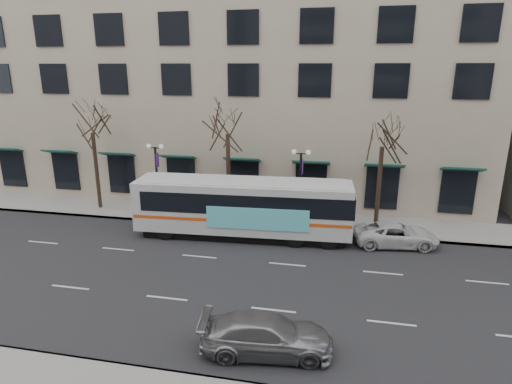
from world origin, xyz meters
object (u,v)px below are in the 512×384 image
(tree_far_mid, at_px, (227,120))
(city_bus, at_px, (244,206))
(tree_far_left, at_px, (91,119))
(tree_far_right, at_px, (383,132))
(lamp_post_left, at_px, (157,176))
(silver_car, at_px, (267,335))
(lamp_post_right, at_px, (300,184))
(white_pickup, at_px, (396,235))

(tree_far_mid, distance_m, city_bus, 6.05)
(tree_far_left, relative_size, tree_far_right, 1.03)
(lamp_post_left, bearing_deg, tree_far_right, 2.29)
(tree_far_left, xyz_separation_m, lamp_post_left, (5.01, -0.60, -3.75))
(tree_far_mid, height_order, silver_car, tree_far_mid)
(lamp_post_right, height_order, silver_car, lamp_post_right)
(city_bus, bearing_deg, tree_far_mid, 117.84)
(lamp_post_left, bearing_deg, city_bus, -19.42)
(city_bus, distance_m, white_pickup, 9.29)
(silver_car, bearing_deg, tree_far_right, -26.75)
(lamp_post_right, height_order, city_bus, lamp_post_right)
(tree_far_right, xyz_separation_m, lamp_post_right, (-4.99, -0.60, -3.48))
(tree_far_right, distance_m, city_bus, 9.79)
(tree_far_left, height_order, white_pickup, tree_far_left)
(lamp_post_left, bearing_deg, tree_far_left, 173.17)
(lamp_post_left, bearing_deg, silver_car, -52.66)
(tree_far_mid, xyz_separation_m, silver_car, (5.20, -13.96, -6.19))
(tree_far_mid, relative_size, lamp_post_left, 1.64)
(tree_far_right, height_order, lamp_post_right, tree_far_right)
(tree_far_left, height_order, tree_far_mid, tree_far_mid)
(white_pickup, bearing_deg, lamp_post_left, 75.28)
(tree_far_mid, distance_m, lamp_post_left, 6.40)
(lamp_post_right, relative_size, city_bus, 0.39)
(tree_far_right, distance_m, white_pickup, 6.38)
(lamp_post_right, height_order, white_pickup, lamp_post_right)
(lamp_post_right, distance_m, silver_car, 13.55)
(tree_far_left, height_order, lamp_post_right, tree_far_left)
(lamp_post_left, relative_size, white_pickup, 1.07)
(tree_far_left, xyz_separation_m, tree_far_right, (20.00, 0.00, -0.28))
(lamp_post_right, xyz_separation_m, white_pickup, (5.99, -2.00, -2.26))
(silver_car, xyz_separation_m, white_pickup, (5.80, 11.36, -0.04))
(tree_far_left, distance_m, tree_far_mid, 10.00)
(lamp_post_left, distance_m, silver_car, 16.96)
(lamp_post_left, xyz_separation_m, lamp_post_right, (10.00, 0.00, 0.00))
(tree_far_right, bearing_deg, tree_far_mid, 180.00)
(lamp_post_left, bearing_deg, tree_far_mid, 6.85)
(tree_far_right, bearing_deg, white_pickup, -68.97)
(tree_far_right, relative_size, silver_car, 1.63)
(tree_far_left, xyz_separation_m, silver_car, (15.20, -13.96, -5.98))
(tree_far_right, distance_m, lamp_post_right, 6.11)
(city_bus, bearing_deg, white_pickup, -0.84)
(city_bus, bearing_deg, tree_far_left, 162.44)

